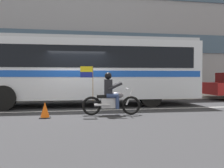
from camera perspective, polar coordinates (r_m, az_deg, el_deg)
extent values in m
plane|color=#2B2B2D|center=(10.86, -8.08, -5.72)|extent=(60.00, 60.00, 0.00)
cube|color=#B7B2A8|center=(15.92, -8.87, -3.07)|extent=(28.00, 3.80, 0.15)
cube|color=silver|center=(10.27, -7.93, -6.14)|extent=(26.60, 0.14, 0.01)
cube|color=gray|center=(18.65, -9.17, 14.89)|extent=(28.00, 0.80, 11.30)
cube|color=#384C60|center=(17.90, -9.11, 9.92)|extent=(25.76, 0.10, 1.40)
cube|color=silver|center=(11.99, -6.64, 3.27)|extent=(11.02, 2.92, 2.70)
cube|color=black|center=(12.02, -6.65, 5.90)|extent=(10.14, 2.93, 0.96)
cube|color=#194CB2|center=(11.99, -6.64, 2.32)|extent=(10.80, 2.94, 0.28)
cube|color=#ADB1BA|center=(12.11, -6.67, 9.96)|extent=(10.79, 2.78, 0.16)
cylinder|color=black|center=(11.12, -23.92, -2.99)|extent=(1.04, 0.30, 1.04)
cylinder|color=black|center=(11.47, 8.98, -2.71)|extent=(1.04, 0.30, 1.04)
torus|color=black|center=(9.09, 4.44, -4.98)|extent=(0.70, 0.15, 0.69)
torus|color=black|center=(8.96, -4.77, -5.08)|extent=(0.70, 0.15, 0.69)
cube|color=silver|center=(8.98, -0.45, -4.42)|extent=(0.66, 0.34, 0.36)
ellipsoid|color=#59565B|center=(8.98, 1.14, -2.63)|extent=(0.50, 0.32, 0.24)
cube|color=black|center=(8.95, -1.73, -2.90)|extent=(0.58, 0.31, 0.12)
cylinder|color=silver|center=(9.05, 4.07, -3.10)|extent=(0.28, 0.08, 0.58)
cylinder|color=silver|center=(9.02, 3.58, -1.08)|extent=(0.10, 0.64, 0.04)
cylinder|color=silver|center=(8.81, -2.32, -4.87)|extent=(0.56, 0.14, 0.09)
cube|color=black|center=(8.93, -0.90, -0.72)|extent=(0.31, 0.38, 0.56)
sphere|color=black|center=(8.92, -0.90, 1.91)|extent=(0.26, 0.26, 0.26)
cylinder|color=navy|center=(9.14, -0.10, -2.55)|extent=(0.43, 0.19, 0.15)
cylinder|color=navy|center=(9.18, 1.02, -4.03)|extent=(0.13, 0.13, 0.46)
cylinder|color=navy|center=(8.78, 0.10, -2.72)|extent=(0.43, 0.19, 0.15)
cylinder|color=navy|center=(8.82, 1.27, -4.27)|extent=(0.13, 0.13, 0.46)
cylinder|color=black|center=(9.15, 0.51, -0.41)|extent=(0.53, 0.16, 0.32)
cylinder|color=black|center=(8.75, 0.76, -0.51)|extent=(0.53, 0.16, 0.32)
cylinder|color=olive|center=(8.91, -4.46, 0.07)|extent=(0.02, 0.02, 1.25)
cube|color=yellow|center=(8.91, -5.95, 3.44)|extent=(0.44, 0.06, 0.20)
cube|color=navy|center=(8.90, -5.95, 2.16)|extent=(0.44, 0.06, 0.20)
cone|color=#EA590F|center=(8.68, -15.30, -5.83)|extent=(0.32, 0.32, 0.55)
cube|color=black|center=(8.72, -15.28, -7.52)|extent=(0.36, 0.36, 0.03)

